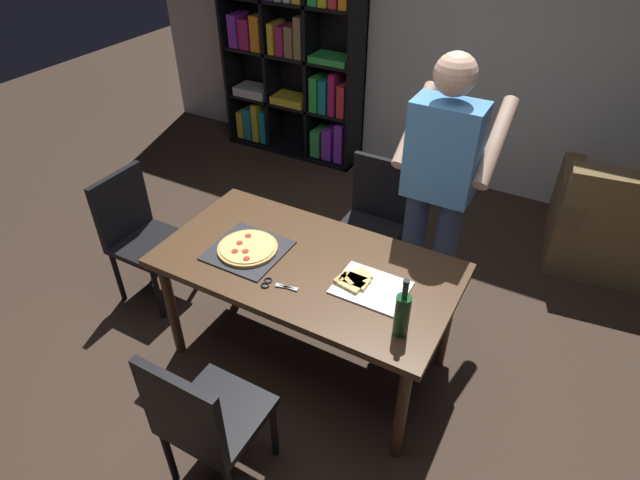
{
  "coord_description": "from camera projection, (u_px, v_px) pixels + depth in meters",
  "views": [
    {
      "loc": [
        1.12,
        -1.86,
        2.52
      ],
      "look_at": [
        0.0,
        0.15,
        0.8
      ],
      "focal_mm": 29.35,
      "sensor_mm": 36.0,
      "label": 1
    }
  ],
  "objects": [
    {
      "name": "pizza_slices_on_towel",
      "position": [
        363.0,
        284.0,
        2.64
      ],
      "size": [
        0.36,
        0.28,
        0.03
      ],
      "color": "white",
      "rests_on": "dining_table"
    },
    {
      "name": "ground_plane",
      "position": [
        308.0,
        356.0,
        3.25
      ],
      "size": [
        12.0,
        12.0,
        0.0
      ],
      "primitive_type": "plane",
      "color": "#38281E"
    },
    {
      "name": "chair_near_camera",
      "position": [
        203.0,
        418.0,
        2.3
      ],
      "size": [
        0.42,
        0.42,
        0.9
      ],
      "color": "black",
      "rests_on": "ground_plane"
    },
    {
      "name": "bookshelf",
      "position": [
        294.0,
        56.0,
        4.92
      ],
      "size": [
        1.4,
        0.35,
        1.95
      ],
      "color": "black",
      "rests_on": "ground_plane"
    },
    {
      "name": "pepperoni_pizza_on_tray",
      "position": [
        248.0,
        249.0,
        2.87
      ],
      "size": [
        0.39,
        0.39,
        0.04
      ],
      "color": "#2D2D33",
      "rests_on": "dining_table"
    },
    {
      "name": "back_wall",
      "position": [
        467.0,
        23.0,
        4.23
      ],
      "size": [
        6.4,
        0.1,
        2.8
      ],
      "primitive_type": "cube",
      "color": "silver",
      "rests_on": "ground_plane"
    },
    {
      "name": "chair_left_end",
      "position": [
        138.0,
        230.0,
        3.44
      ],
      "size": [
        0.42,
        0.42,
        0.9
      ],
      "color": "black",
      "rests_on": "ground_plane"
    },
    {
      "name": "chair_far_side",
      "position": [
        374.0,
        216.0,
        3.58
      ],
      "size": [
        0.42,
        0.42,
        0.9
      ],
      "color": "black",
      "rests_on": "ground_plane"
    },
    {
      "name": "wine_bottle",
      "position": [
        402.0,
        314.0,
        2.32
      ],
      "size": [
        0.07,
        0.07,
        0.32
      ],
      "color": "#194723",
      "rests_on": "dining_table"
    },
    {
      "name": "person_serving_pizza",
      "position": [
        439.0,
        186.0,
        2.95
      ],
      "size": [
        0.55,
        0.54,
        1.75
      ],
      "color": "#38476B",
      "rests_on": "ground_plane"
    },
    {
      "name": "dining_table",
      "position": [
        307.0,
        273.0,
        2.84
      ],
      "size": [
        1.61,
        0.85,
        0.75
      ],
      "color": "#4C331E",
      "rests_on": "ground_plane"
    },
    {
      "name": "kitchen_scissors",
      "position": [
        274.0,
        284.0,
        2.65
      ],
      "size": [
        0.2,
        0.09,
        0.01
      ],
      "color": "silver",
      "rests_on": "dining_table"
    }
  ]
}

